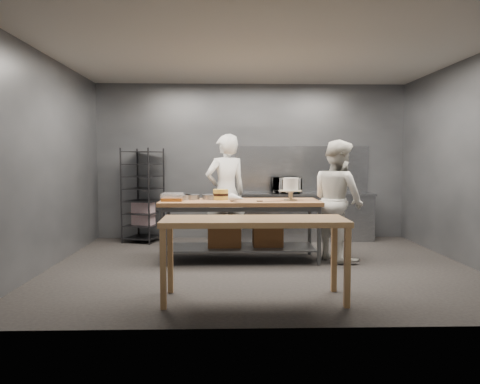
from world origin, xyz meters
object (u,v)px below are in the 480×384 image
object	(u,v)px
chef_behind	(226,193)
chef_right	(338,200)
layer_cake	(221,195)
microwave	(286,185)
near_counter	(254,226)
work_table	(241,223)
frosted_cake_stand	(291,186)
speed_rack	(143,196)

from	to	relation	value
chef_behind	chef_right	bearing A→B (deg)	132.72
layer_cake	microwave	bearing A→B (deg)	53.68
chef_behind	layer_cake	size ratio (longest dim) A/B	8.43
near_counter	layer_cake	xyz separation A→B (m)	(-0.39, 2.13, 0.19)
work_table	layer_cake	distance (m)	0.54
near_counter	microwave	bearing A→B (deg)	77.65
work_table	frosted_cake_stand	distance (m)	0.94
near_counter	frosted_cake_stand	distance (m)	2.10
work_table	speed_rack	distance (m)	2.47
work_table	chef_right	distance (m)	1.52
work_table	microwave	distance (m)	2.04
work_table	chef_behind	distance (m)	0.89
near_counter	speed_rack	size ratio (longest dim) A/B	1.14
microwave	frosted_cake_stand	world-z (taller)	frosted_cake_stand
speed_rack	chef_behind	xyz separation A→B (m)	(1.55, -0.93, 0.12)
chef_behind	microwave	distance (m)	1.53
work_table	layer_cake	xyz separation A→B (m)	(-0.31, 0.09, 0.43)
chef_behind	microwave	xyz separation A→B (m)	(1.15, 1.01, 0.07)
chef_right	layer_cake	world-z (taller)	chef_right
microwave	layer_cake	distance (m)	2.07
chef_behind	frosted_cake_stand	xyz separation A→B (m)	(0.98, -0.83, 0.15)
layer_cake	work_table	bearing A→B (deg)	-16.95
chef_right	microwave	xyz separation A→B (m)	(-0.57, 1.77, 0.13)
chef_right	microwave	distance (m)	1.87
chef_right	microwave	bearing A→B (deg)	-4.11
chef_right	speed_rack	bearing A→B (deg)	40.76
near_counter	frosted_cake_stand	size ratio (longest dim) A/B	5.84
near_counter	frosted_cake_stand	bearing A→B (deg)	71.31
speed_rack	microwave	distance (m)	2.71
work_table	microwave	bearing A→B (deg)	62.58
work_table	layer_cake	size ratio (longest dim) A/B	10.32
chef_right	microwave	world-z (taller)	chef_right
chef_behind	chef_right	distance (m)	1.88
near_counter	frosted_cake_stand	world-z (taller)	frosted_cake_stand
layer_cake	chef_right	bearing A→B (deg)	-3.41
near_counter	layer_cake	distance (m)	2.18
layer_cake	near_counter	bearing A→B (deg)	-79.60
speed_rack	microwave	bearing A→B (deg)	1.70
speed_rack	work_table	bearing A→B (deg)	-43.26
near_counter	microwave	size ratio (longest dim) A/B	3.69
speed_rack	chef_behind	world-z (taller)	chef_behind
chef_right	layer_cake	distance (m)	1.80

